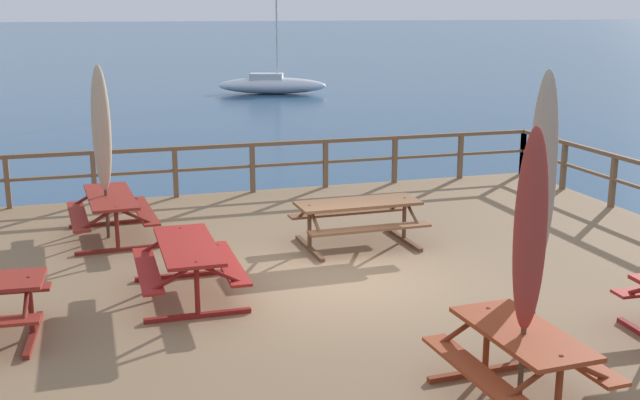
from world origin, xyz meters
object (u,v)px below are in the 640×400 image
Objects in this scene: picnic_table_back_left at (111,206)px; patio_umbrella_tall_mid_right at (530,232)px; sailboat_distant at (272,84)px; picnic_table_mid_right at (188,258)px; picnic_table_front_right at (358,213)px; picnic_table_front_left at (521,350)px; patio_umbrella_tall_front at (543,173)px; patio_umbrella_short_front at (101,129)px.

patio_umbrella_tall_mid_right reaches higher than picnic_table_back_left.
sailboat_distant is (6.11, 36.40, -1.97)m from patio_umbrella_tall_mid_right.
picnic_table_front_right is at bearing 27.82° from picnic_table_mid_right.
picnic_table_front_left is 0.60× the size of patio_umbrella_tall_mid_right.
patio_umbrella_tall_front reaches higher than picnic_table_mid_right.
patio_umbrella_tall_front is at bearing -51.87° from patio_umbrella_short_front.
picnic_table_back_left is 4.32m from picnic_table_front_right.
picnic_table_front_right is at bearing -22.84° from patio_umbrella_short_front.
picnic_table_front_left is at bearing -99.50° from sailboat_distant.
patio_umbrella_tall_front reaches higher than picnic_table_front_left.
sailboat_distant is (9.81, 29.00, -0.72)m from picnic_table_back_left.
patio_umbrella_short_front is at bearing 128.13° from patio_umbrella_tall_front.
picnic_table_back_left is 0.28× the size of sailboat_distant.
picnic_table_mid_right is 0.26× the size of sailboat_distant.
picnic_table_front_left is at bearing -92.47° from picnic_table_front_right.
picnic_table_front_left is (3.73, -7.33, -0.01)m from picnic_table_back_left.
picnic_table_front_right is 0.70× the size of patio_umbrella_short_front.
sailboat_distant is at bearing 81.67° from patio_umbrella_tall_front.
picnic_table_mid_right is (-3.08, -1.62, -0.00)m from picnic_table_front_right.
patio_umbrella_tall_front is 1.69m from patio_umbrella_tall_mid_right.
picnic_table_mid_right is 5.11m from patio_umbrella_tall_mid_right.
picnic_table_front_right is 31.25m from sailboat_distant.
patio_umbrella_tall_mid_right is at bearing -125.64° from patio_umbrella_tall_front.
sailboat_distant reaches higher than picnic_table_mid_right.
picnic_table_front_left is 8.38m from patio_umbrella_short_front.
patio_umbrella_short_front reaches higher than patio_umbrella_tall_mid_right.
picnic_table_back_left is 0.73× the size of patio_umbrella_short_front.
picnic_table_back_left is at bearing 116.60° from patio_umbrella_tall_mid_right.
patio_umbrella_short_front is (-0.08, 0.01, 1.36)m from picnic_table_back_left.
patio_umbrella_short_front is (-0.98, 3.33, 1.36)m from picnic_table_mid_right.
picnic_table_back_left is 1.08× the size of picnic_table_mid_right.
picnic_table_front_left is at bearing -126.35° from patio_umbrella_tall_front.
picnic_table_front_left is 5.64m from picnic_table_front_right.
picnic_table_mid_right is 3.73m from patio_umbrella_short_front.
patio_umbrella_tall_mid_right is at bearing -92.72° from picnic_table_front_right.
picnic_table_front_left is 0.52× the size of patio_umbrella_tall_front.
picnic_table_back_left and picnic_table_mid_right have the same top height.
picnic_table_mid_right is at bearing -74.83° from picnic_table_back_left.
patio_umbrella_short_front reaches higher than picnic_table_front_left.
sailboat_distant is (5.13, 35.04, -2.23)m from patio_umbrella_tall_front.
patio_umbrella_tall_front reaches higher than patio_umbrella_short_front.
patio_umbrella_short_front is at bearing -108.83° from sailboat_distant.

